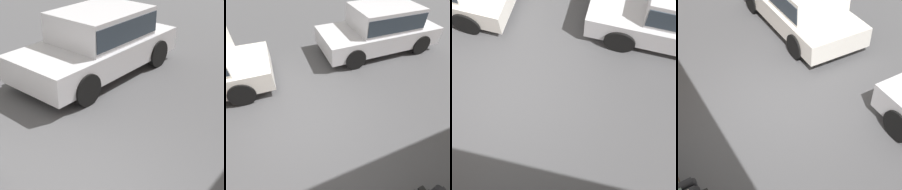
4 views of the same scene
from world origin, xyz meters
The scene contains 1 object.
ground_plane centered at (0.00, 0.00, 0.00)m, with size 60.00×60.00×0.00m, color #4C4C4F.
Camera 3 is at (-1.92, 2.60, 6.62)m, focal length 55.00 mm.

